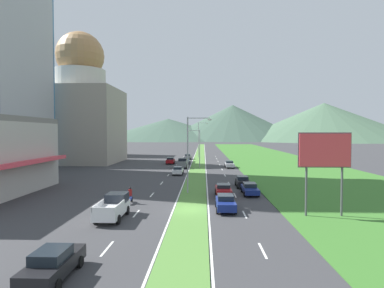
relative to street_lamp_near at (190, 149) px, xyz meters
name	(u,v)px	position (x,y,z in m)	size (l,w,h in m)	color
ground_plane	(191,210)	(0.41, -8.89, -5.55)	(600.00, 600.00, 0.00)	#38383A
grass_median	(199,159)	(0.41, 51.11, -5.52)	(3.20, 240.00, 0.06)	#518438
grass_verge_right	(272,160)	(21.01, 51.11, -5.52)	(24.00, 240.00, 0.06)	#387028
lane_dash_left_1	(107,248)	(-4.69, -19.67, -5.54)	(0.16, 2.80, 0.01)	silver
lane_dash_left_2	(136,214)	(-4.69, -10.46, -5.54)	(0.16, 2.80, 0.01)	silver
lane_dash_left_3	(152,195)	(-4.69, -1.25, -5.54)	(0.16, 2.80, 0.01)	silver
lane_dash_left_4	(162,183)	(-4.69, 7.96, -5.54)	(0.16, 2.80, 0.01)	silver
lane_dash_left_5	(168,175)	(-4.69, 17.18, -5.54)	(0.16, 2.80, 0.01)	silver
lane_dash_left_6	(173,169)	(-4.69, 26.39, -5.54)	(0.16, 2.80, 0.01)	silver
lane_dash_left_7	(177,165)	(-4.69, 35.60, -5.54)	(0.16, 2.80, 0.01)	silver
lane_dash_left_8	(180,161)	(-4.69, 44.81, -5.54)	(0.16, 2.80, 0.01)	silver
lane_dash_left_9	(182,159)	(-4.69, 54.02, -5.54)	(0.16, 2.80, 0.01)	silver
lane_dash_left_10	(184,156)	(-4.69, 63.24, -5.54)	(0.16, 2.80, 0.01)	silver
lane_dash_right_1	(263,251)	(5.51, -19.67, -5.54)	(0.16, 2.80, 0.01)	silver
lane_dash_right_2	(245,215)	(5.51, -10.46, -5.54)	(0.16, 2.80, 0.01)	silver
lane_dash_right_3	(235,195)	(5.51, -1.25, -5.54)	(0.16, 2.80, 0.01)	silver
lane_dash_right_4	(229,183)	(5.51, 7.96, -5.54)	(0.16, 2.80, 0.01)	silver
lane_dash_right_5	(225,175)	(5.51, 17.18, -5.54)	(0.16, 2.80, 0.01)	silver
lane_dash_right_6	(222,169)	(5.51, 26.39, -5.54)	(0.16, 2.80, 0.01)	silver
lane_dash_right_7	(220,165)	(5.51, 35.60, -5.54)	(0.16, 2.80, 0.01)	silver
lane_dash_right_8	(218,162)	(5.51, 44.81, -5.54)	(0.16, 2.80, 0.01)	silver
lane_dash_right_9	(217,159)	(5.51, 54.02, -5.54)	(0.16, 2.80, 0.01)	silver
lane_dash_right_10	(215,156)	(5.51, 63.24, -5.54)	(0.16, 2.80, 0.01)	silver
edge_line_median_left	(193,159)	(-1.34, 51.11, -5.54)	(0.16, 240.00, 0.01)	silver
edge_line_median_right	(205,159)	(2.16, 51.11, -5.54)	(0.16, 240.00, 0.01)	silver
domed_building	(81,109)	(-29.83, 41.32, 8.08)	(19.22, 19.22, 33.24)	#9E9384
midrise_colored	(88,122)	(-37.66, 67.80, 5.67)	(13.06, 13.06, 22.44)	#9E9384
hill_far_left	(168,129)	(-34.44, 287.39, 5.34)	(150.36, 150.36, 21.77)	#3D5647
hill_far_center	(233,123)	(31.20, 289.52, 12.33)	(145.17, 145.17, 35.75)	#3D5647
hill_far_right	(324,122)	(115.01, 267.97, 12.24)	(167.49, 167.49, 35.58)	#47664C
street_lamp_near	(190,149)	(0.00, 0.00, 0.00)	(3.15, 0.28, 9.64)	#99999E
street_lamp_mid	(198,146)	(0.50, 29.14, -0.75)	(2.72, 0.28, 8.27)	#99999E
street_lamp_far	(199,138)	(0.35, 58.31, 0.58)	(3.03, 0.47, 10.80)	#99999E
billboard_roadside	(325,154)	(12.65, -10.90, 0.17)	(4.78, 0.28, 7.68)	#4C4C51
car_0	(185,161)	(-2.79, 38.04, -4.81)	(1.85, 4.43, 1.42)	navy
car_1	(250,189)	(7.39, -0.61, -4.82)	(1.88, 4.77, 1.42)	navy
car_2	(223,190)	(4.04, -1.92, -4.78)	(1.92, 4.55, 1.47)	maroon
car_3	(178,170)	(-3.01, 18.18, -4.80)	(1.88, 4.74, 1.44)	silver
car_4	(188,157)	(-2.88, 51.96, -4.79)	(1.93, 4.64, 1.46)	slate
car_5	(170,161)	(-6.43, 37.80, -4.73)	(2.00, 4.11, 1.61)	maroon
car_6	(229,164)	(7.31, 29.96, -4.79)	(1.92, 4.72, 1.47)	#B2B2B7
car_7	(226,202)	(3.83, -8.89, -4.77)	(1.93, 4.49, 1.53)	navy
car_8	(53,264)	(-6.21, -24.13, -4.74)	(1.95, 4.65, 1.61)	black
car_9	(242,182)	(7.14, 4.81, -4.76)	(1.87, 4.35, 1.53)	black
pickup_truck_0	(113,207)	(-6.43, -12.08, -4.56)	(2.18, 5.40, 2.00)	silver
pickup_truck_1	(182,163)	(-2.94, 29.47, -4.56)	(2.18, 5.40, 2.00)	#515459
motorcycle_rider	(130,197)	(-6.24, -6.16, -4.80)	(0.36, 2.00, 1.80)	black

